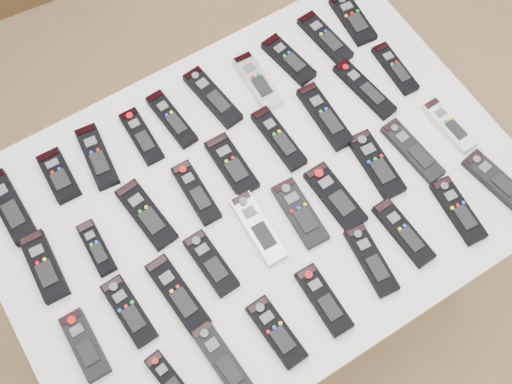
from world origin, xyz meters
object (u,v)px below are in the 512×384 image
remote_11 (97,248)px  remote_27 (412,151)px  remote_16 (325,116)px  remote_25 (335,197)px  remote_15 (279,139)px  remote_23 (258,228)px  remote_12 (146,214)px  remote_26 (376,164)px  remote_18 (395,68)px  remote_31 (223,361)px  remote_37 (495,180)px  remote_19 (85,345)px  remote_6 (257,82)px  remote_32 (276,332)px  remote_17 (364,89)px  remote_34 (371,260)px  remote_24 (300,213)px  remote_35 (403,232)px  remote_3 (141,136)px  remote_4 (172,119)px  remote_28 (449,125)px  remote_5 (213,97)px  remote_30 (172,382)px  remote_10 (44,266)px  remote_36 (458,211)px  remote_1 (59,176)px  remote_7 (288,60)px  remote_14 (232,165)px  remote_0 (10,207)px  remote_33 (324,300)px  remote_8 (325,38)px  table (256,205)px  remote_2 (97,157)px  remote_13 (196,193)px

remote_11 → remote_27: remote_11 is taller
remote_16 → remote_25: (-0.11, -0.20, -0.00)m
remote_15 → remote_23: bearing=-135.2°
remote_12 → remote_26: bearing=-24.3°
remote_18 → remote_12: bearing=-175.0°
remote_23 → remote_31: bearing=-133.7°
remote_23 → remote_37: size_ratio=1.11×
remote_19 → remote_27: size_ratio=0.84×
remote_15 → remote_25: (0.03, -0.20, -0.00)m
remote_6 → remote_32: size_ratio=1.08×
remote_17 → remote_34: same height
remote_24 → remote_35: size_ratio=0.99×
remote_3 → remote_4: size_ratio=0.93×
remote_31 → remote_28: bearing=10.7°
remote_5 → remote_30: size_ratio=1.32×
remote_30 → remote_31: size_ratio=0.78×
remote_6 → remote_27: remote_6 is taller
remote_6 → remote_24: size_ratio=1.00×
remote_10 → remote_11: remote_10 is taller
remote_27 → remote_36: size_ratio=1.09×
remote_3 → remote_31: bearing=-99.5°
remote_17 → remote_23: 0.47m
remote_35 → remote_1: bearing=135.6°
remote_7 → remote_34: bearing=-112.3°
remote_4 → remote_34: (0.21, -0.57, 0.00)m
remote_14 → remote_19: (-0.50, -0.20, 0.00)m
remote_17 → remote_25: (-0.24, -0.21, 0.00)m
remote_34 → remote_19: bearing=171.2°
remote_26 → remote_0: bearing=160.1°
remote_1 → remote_37: same height
remote_18 → remote_5: bearing=162.1°
remote_17 → remote_26: same height
remote_4 → remote_33: (0.06, -0.59, 0.00)m
remote_14 → remote_19: 0.54m
remote_4 → remote_12: size_ratio=0.94×
remote_36 → remote_23: bearing=159.0°
remote_27 → remote_32: size_ratio=1.15×
remote_8 → remote_18: remote_8 is taller
remote_8 → remote_5: bearing=175.3°
table → remote_28: 0.53m
remote_17 → remote_36: 0.39m
remote_2 → remote_26: size_ratio=0.96×
remote_30 → remote_37: bearing=-8.0°
remote_15 → remote_18: remote_15 is taller
remote_6 → remote_26: (0.12, -0.36, -0.00)m
remote_32 → remote_34: bearing=1.7°
remote_12 → remote_13: 0.13m
remote_3 → remote_25: 0.50m
remote_5 → remote_31: 0.67m
remote_2 → remote_35: bearing=-40.9°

